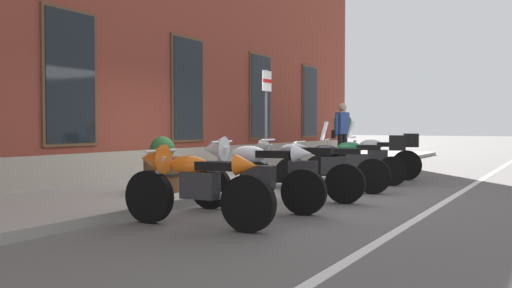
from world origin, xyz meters
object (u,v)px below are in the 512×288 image
at_px(motorcycle_orange_sport, 191,182).
at_px(motorcycle_silver_touring, 380,155).
at_px(motorcycle_green_touring, 361,158).
at_px(parking_sign, 266,107).
at_px(motorcycle_black_naked, 330,167).
at_px(pedestrian_blue_top, 342,130).
at_px(pedestrian_striped_shirt, 342,133).
at_px(barrel_planter, 162,169).
at_px(motorcycle_white_sport, 250,171).
at_px(motorcycle_grey_naked, 299,171).

bearing_deg(motorcycle_orange_sport, motorcycle_silver_touring, -1.46).
distance_m(motorcycle_green_touring, parking_sign, 2.31).
height_order(motorcycle_orange_sport, parking_sign, parking_sign).
distance_m(motorcycle_black_naked, pedestrian_blue_top, 5.60).
height_order(motorcycle_orange_sport, motorcycle_silver_touring, motorcycle_silver_touring).
distance_m(motorcycle_silver_touring, parking_sign, 2.87).
height_order(pedestrian_striped_shirt, barrel_planter, pedestrian_striped_shirt).
bearing_deg(motorcycle_silver_touring, motorcycle_black_naked, 178.96).
bearing_deg(motorcycle_orange_sport, motorcycle_green_touring, -2.02).
relative_size(motorcycle_silver_touring, parking_sign, 0.87).
height_order(motorcycle_orange_sport, motorcycle_black_naked, motorcycle_orange_sport).
distance_m(motorcycle_green_touring, barrel_planter, 4.27).
height_order(motorcycle_white_sport, motorcycle_green_touring, motorcycle_green_touring).
xyz_separation_m(motorcycle_green_touring, motorcycle_silver_touring, (1.37, 0.02, 0.01)).
bearing_deg(motorcycle_green_touring, motorcycle_silver_touring, 0.78).
relative_size(motorcycle_white_sport, motorcycle_green_touring, 1.00).
relative_size(parking_sign, barrel_planter, 2.54).
bearing_deg(motorcycle_orange_sport, barrel_planter, 48.52).
distance_m(motorcycle_white_sport, motorcycle_black_naked, 2.61).
bearing_deg(barrel_planter, motorcycle_orange_sport, -131.48).
height_order(motorcycle_green_touring, pedestrian_blue_top, pedestrian_blue_top).
bearing_deg(motorcycle_white_sport, motorcycle_grey_naked, -6.18).
bearing_deg(pedestrian_striped_shirt, motorcycle_black_naked, -160.62).
height_order(motorcycle_black_naked, pedestrian_blue_top, pedestrian_blue_top).
height_order(motorcycle_grey_naked, motorcycle_silver_touring, motorcycle_silver_touring).
relative_size(motorcycle_green_touring, barrel_planter, 2.23).
bearing_deg(motorcycle_grey_naked, motorcycle_silver_touring, -0.40).
relative_size(motorcycle_orange_sport, motorcycle_black_naked, 0.97).
xyz_separation_m(pedestrian_blue_top, pedestrian_striped_shirt, (0.70, 0.28, -0.09)).
relative_size(motorcycle_green_touring, parking_sign, 0.88).
distance_m(motorcycle_silver_touring, pedestrian_striped_shirt, 3.83).
height_order(motorcycle_grey_naked, pedestrian_striped_shirt, pedestrian_striped_shirt).
distance_m(motorcycle_orange_sport, motorcycle_black_naked, 3.95).
bearing_deg(motorcycle_black_naked, motorcycle_silver_touring, -1.04).
xyz_separation_m(motorcycle_grey_naked, pedestrian_striped_shirt, (7.29, 2.12, 0.55)).
bearing_deg(motorcycle_green_touring, motorcycle_grey_naked, 179.03).
bearing_deg(pedestrian_blue_top, motorcycle_silver_touring, -142.53).
relative_size(motorcycle_orange_sport, motorcycle_green_touring, 1.00).
height_order(motorcycle_grey_naked, motorcycle_green_touring, motorcycle_green_touring).
distance_m(motorcycle_grey_naked, barrel_planter, 2.24).
xyz_separation_m(motorcycle_orange_sport, barrel_planter, (1.67, 1.89, -0.03)).
bearing_deg(motorcycle_green_touring, motorcycle_white_sport, 177.39).
bearing_deg(pedestrian_striped_shirt, motorcycle_white_sport, -166.98).
xyz_separation_m(motorcycle_orange_sport, parking_sign, (4.99, 1.81, 1.09)).
relative_size(motorcycle_orange_sport, motorcycle_white_sport, 0.99).
bearing_deg(parking_sign, motorcycle_white_sport, -153.56).
distance_m(motorcycle_black_naked, pedestrian_striped_shirt, 6.34).
xyz_separation_m(pedestrian_striped_shirt, barrel_planter, (-8.24, -0.09, -0.53)).
distance_m(motorcycle_silver_touring, pedestrian_blue_top, 3.12).
relative_size(motorcycle_silver_touring, pedestrian_blue_top, 1.15).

